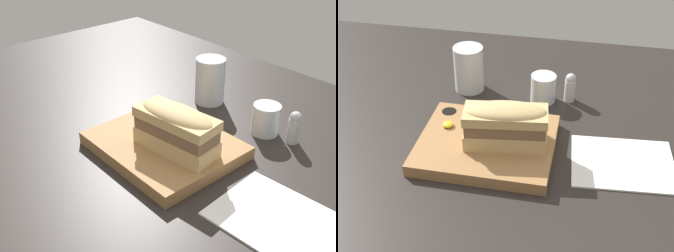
# 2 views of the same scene
# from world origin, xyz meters

# --- Properties ---
(dining_table) EXTENTS (1.87, 1.20, 0.02)m
(dining_table) POSITION_xyz_m (0.00, 0.00, 0.01)
(dining_table) COLOR #282321
(dining_table) RESTS_ON ground
(serving_board) EXTENTS (0.29, 0.24, 0.03)m
(serving_board) POSITION_xyz_m (-0.08, 0.02, 0.03)
(serving_board) COLOR #9E7042
(serving_board) RESTS_ON dining_table
(sandwich) EXTENTS (0.18, 0.09, 0.09)m
(sandwich) POSITION_xyz_m (-0.04, 0.02, 0.10)
(sandwich) COLOR tan
(sandwich) RESTS_ON serving_board
(mustard_dollop) EXTENTS (0.02, 0.02, 0.01)m
(mustard_dollop) POSITION_xyz_m (-0.17, 0.05, 0.05)
(mustard_dollop) COLOR gold
(mustard_dollop) RESTS_ON serving_board
(water_glass) EXTENTS (0.07, 0.07, 0.12)m
(water_glass) POSITION_xyz_m (-0.18, 0.26, 0.07)
(water_glass) COLOR silver
(water_glass) RESTS_ON dining_table
(wine_glass) EXTENTS (0.06, 0.06, 0.07)m
(wine_glass) POSITION_xyz_m (0.01, 0.24, 0.05)
(wine_glass) COLOR silver
(wine_glass) RESTS_ON dining_table
(napkin) EXTENTS (0.22, 0.18, 0.00)m
(napkin) POSITION_xyz_m (0.21, 0.03, 0.02)
(napkin) COLOR white
(napkin) RESTS_ON dining_table
(salt_shaker) EXTENTS (0.03, 0.03, 0.07)m
(salt_shaker) POSITION_xyz_m (0.08, 0.26, 0.06)
(salt_shaker) COLOR silver
(salt_shaker) RESTS_ON dining_table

